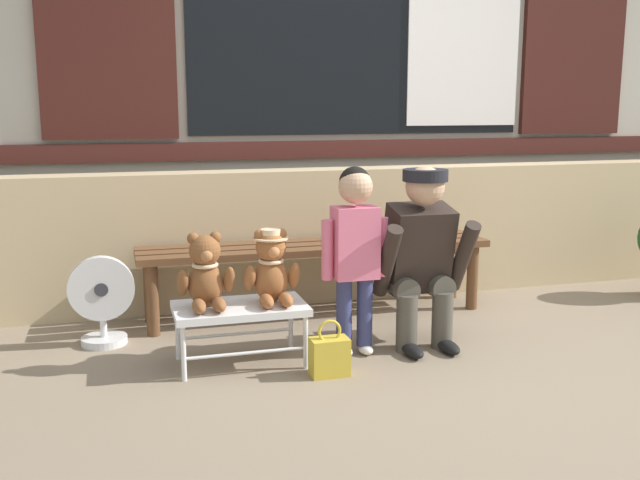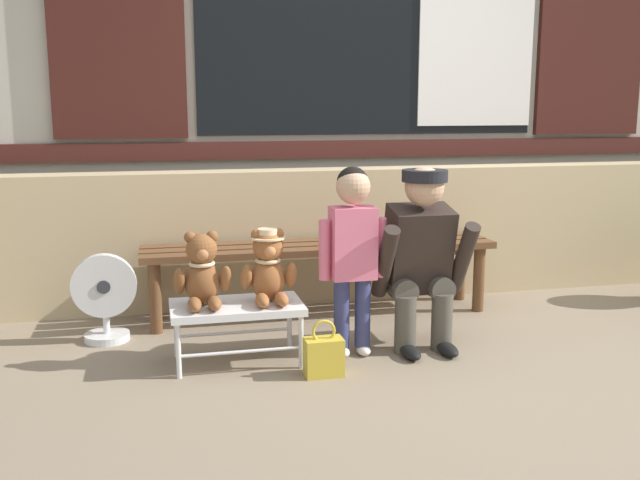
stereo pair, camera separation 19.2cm
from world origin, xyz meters
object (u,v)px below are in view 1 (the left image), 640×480
object	(u,v)px
teddy_bear_plain	(206,274)
teddy_bear_with_hat	(272,268)
handbag_on_ground	(329,356)
floor_fan	(102,301)
small_display_bench	(240,311)
wooden_bench_long	(316,254)
adult_crouching	(421,256)
child_standing	(355,240)

from	to	relation	value
teddy_bear_plain	teddy_bear_with_hat	bearing A→B (deg)	0.13
teddy_bear_plain	handbag_on_ground	xyz separation A→B (m)	(0.53, -0.27, -0.37)
teddy_bear_plain	floor_fan	bearing A→B (deg)	135.37
small_display_bench	floor_fan	size ratio (longest dim) A/B	1.33
wooden_bench_long	small_display_bench	world-z (taller)	wooden_bench_long
handbag_on_ground	wooden_bench_long	bearing A→B (deg)	77.94
wooden_bench_long	small_display_bench	size ratio (longest dim) A/B	3.28
adult_crouching	floor_fan	distance (m)	1.69
teddy_bear_with_hat	adult_crouching	xyz separation A→B (m)	(0.80, 0.03, 0.01)
small_display_bench	teddy_bear_with_hat	distance (m)	0.26
teddy_bear_with_hat	adult_crouching	bearing A→B (deg)	1.97
child_standing	small_display_bench	bearing A→B (deg)	178.50
small_display_bench	floor_fan	world-z (taller)	floor_fan
child_standing	floor_fan	distance (m)	1.37
small_display_bench	adult_crouching	xyz separation A→B (m)	(0.96, 0.03, 0.21)
teddy_bear_plain	handbag_on_ground	world-z (taller)	teddy_bear_plain
teddy_bear_plain	adult_crouching	world-z (taller)	adult_crouching
small_display_bench	floor_fan	distance (m)	0.81
child_standing	teddy_bear_with_hat	bearing A→B (deg)	177.64
teddy_bear_plain	floor_fan	xyz separation A→B (m)	(-0.49, 0.48, -0.23)
handbag_on_ground	teddy_bear_plain	bearing A→B (deg)	153.36
wooden_bench_long	adult_crouching	world-z (taller)	adult_crouching
handbag_on_ground	small_display_bench	bearing A→B (deg)	144.55
handbag_on_ground	floor_fan	bearing A→B (deg)	143.75
small_display_bench	wooden_bench_long	bearing A→B (deg)	50.62
child_standing	teddy_bear_plain	bearing A→B (deg)	178.71
wooden_bench_long	teddy_bear_with_hat	world-z (taller)	teddy_bear_with_hat
adult_crouching	floor_fan	world-z (taller)	adult_crouching
wooden_bench_long	teddy_bear_plain	size ratio (longest dim) A/B	5.78
wooden_bench_long	adult_crouching	size ratio (longest dim) A/B	2.21
small_display_bench	handbag_on_ground	size ratio (longest dim) A/B	2.35
teddy_bear_with_hat	wooden_bench_long	bearing A→B (deg)	59.14
teddy_bear_with_hat	floor_fan	bearing A→B (deg)	149.23
small_display_bench	teddy_bear_with_hat	bearing A→B (deg)	0.77
teddy_bear_plain	handbag_on_ground	bearing A→B (deg)	-26.64
adult_crouching	handbag_on_ground	world-z (taller)	adult_crouching
small_display_bench	child_standing	world-z (taller)	child_standing
teddy_bear_with_hat	handbag_on_ground	xyz separation A→B (m)	(0.21, -0.27, -0.38)
teddy_bear_plain	floor_fan	distance (m)	0.72
child_standing	handbag_on_ground	size ratio (longest dim) A/B	3.52
child_standing	floor_fan	size ratio (longest dim) A/B	2.00
wooden_bench_long	handbag_on_ground	world-z (taller)	wooden_bench_long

